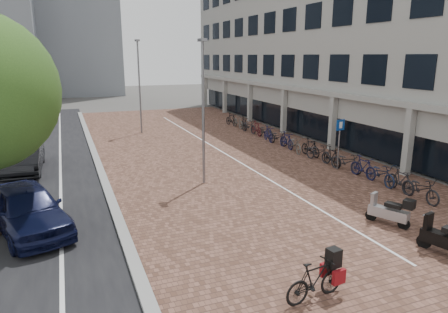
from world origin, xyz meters
TOP-DOWN VIEW (x-y plane):
  - ground at (0.00, 0.00)m, footprint 140.00×140.00m
  - plaza_brick at (2.00, 12.00)m, footprint 14.50×42.00m
  - street_asphalt at (-9.00, 12.00)m, footprint 8.00×50.00m
  - curb at (-5.10, 12.00)m, footprint 0.35×42.00m
  - lane_line at (-7.00, 12.00)m, footprint 0.12×44.00m
  - parking_line at (2.20, 12.00)m, footprint 0.10×30.00m
  - office_building at (12.97, 16.00)m, footprint 8.40×40.00m
  - car_navy at (-7.98, 3.60)m, footprint 3.30×5.12m
  - car_dark at (-8.71, 11.70)m, footprint 1.86×5.14m
  - hero_bike at (-1.33, -3.27)m, footprint 1.76×0.70m
  - scooter_front at (3.57, -0.44)m, footprint 1.13×1.65m
  - scooter_mid at (3.50, -2.83)m, footprint 0.98×1.81m
  - parking_sign at (6.33, 6.06)m, footprint 0.54×0.13m
  - lamp_near at (-0.83, 6.41)m, footprint 0.12×0.12m
  - lamp_far at (-1.20, 19.95)m, footprint 0.12×0.12m
  - bike_row at (6.49, 10.65)m, footprint 1.31×21.45m

SIDE VIEW (x-z plane):
  - ground at x=0.00m, z-range 0.00..0.00m
  - street_asphalt at x=-9.00m, z-range -0.01..0.02m
  - plaza_brick at x=2.00m, z-range -0.01..0.03m
  - lane_line at x=-7.00m, z-range 0.02..0.02m
  - parking_line at x=2.20m, z-range 0.03..0.04m
  - curb at x=-5.10m, z-range 0.00..0.14m
  - bike_row at x=6.49m, z-range 0.00..1.05m
  - hero_bike at x=-1.33m, z-range -0.07..1.14m
  - scooter_front at x=3.57m, z-range 0.00..1.09m
  - scooter_mid at x=3.50m, z-range 0.00..1.19m
  - car_navy at x=-7.98m, z-range 0.00..1.62m
  - car_dark at x=-8.71m, z-range 0.00..1.69m
  - parking_sign at x=6.33m, z-range 0.47..3.08m
  - lamp_near at x=-0.83m, z-range 0.00..6.38m
  - lamp_far at x=-1.20m, z-range 0.00..6.79m
  - office_building at x=12.97m, z-range 0.94..15.94m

